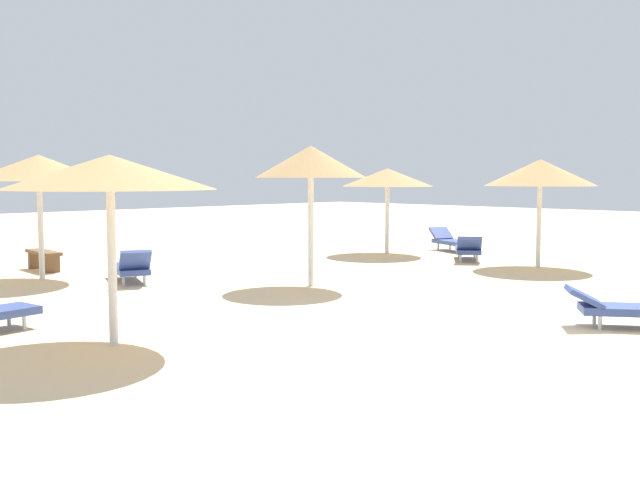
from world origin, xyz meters
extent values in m
plane|color=beige|center=(0.00, 0.00, 0.00)|extent=(80.00, 80.00, 0.00)
cylinder|color=silver|center=(7.89, 7.97, 1.06)|extent=(0.12, 0.12, 2.12)
cone|color=tan|center=(7.89, 7.97, 2.28)|extent=(2.72, 2.72, 0.53)
cylinder|color=silver|center=(-4.04, 2.97, 1.12)|extent=(0.12, 0.12, 2.23)
cone|color=tan|center=(-4.04, 2.97, 2.36)|extent=(2.86, 2.86, 0.47)
cylinder|color=silver|center=(-1.89, 9.88, 1.15)|extent=(0.12, 0.12, 2.31)
cone|color=tan|center=(-1.89, 9.88, 2.50)|extent=(2.94, 2.94, 0.58)
cylinder|color=silver|center=(8.02, 3.11, 1.09)|extent=(0.12, 0.12, 2.17)
cone|color=tan|center=(8.02, 3.11, 2.41)|extent=(2.78, 2.78, 0.67)
cylinder|color=silver|center=(1.71, 4.96, 1.19)|extent=(0.12, 0.12, 2.38)
cone|color=tan|center=(1.71, 4.96, 2.61)|extent=(2.34, 2.34, 0.66)
cube|color=#33478C|center=(9.82, 6.86, 0.28)|extent=(1.25, 1.82, 0.12)
cube|color=#33478C|center=(10.13, 7.59, 0.51)|extent=(0.78, 0.70, 0.40)
cylinder|color=silver|center=(9.85, 7.49, 0.11)|extent=(0.06, 0.06, 0.22)
cylinder|color=silver|center=(10.26, 7.32, 0.11)|extent=(0.06, 0.06, 0.22)
cylinder|color=silver|center=(9.39, 6.39, 0.11)|extent=(0.06, 0.06, 0.22)
cylinder|color=silver|center=(9.79, 6.22, 0.11)|extent=(0.06, 0.06, 0.22)
cylinder|color=silver|center=(-4.45, 4.88, 0.11)|extent=(0.06, 0.06, 0.22)
cylinder|color=silver|center=(-4.50, 5.32, 0.11)|extent=(0.06, 0.06, 0.22)
cube|color=#33478C|center=(-0.62, 8.29, 0.28)|extent=(1.24, 1.82, 0.12)
cube|color=#33478C|center=(-0.93, 7.55, 0.55)|extent=(0.75, 0.63, 0.47)
cylinder|color=silver|center=(-0.65, 7.65, 0.11)|extent=(0.06, 0.06, 0.22)
cylinder|color=silver|center=(-1.05, 7.82, 0.11)|extent=(0.06, 0.06, 0.22)
cylinder|color=silver|center=(-0.19, 8.76, 0.11)|extent=(0.06, 0.06, 0.22)
cylinder|color=silver|center=(-0.60, 8.92, 0.11)|extent=(0.06, 0.06, 0.22)
cube|color=#33478C|center=(2.18, -1.68, 0.28)|extent=(1.49, 1.76, 0.12)
cube|color=#33478C|center=(1.72, -1.02, 0.46)|extent=(0.83, 0.80, 0.31)
cylinder|color=silver|center=(1.65, -1.31, 0.11)|extent=(0.06, 0.06, 0.22)
cylinder|color=silver|center=(2.02, -1.06, 0.11)|extent=(0.06, 0.06, 0.22)
cube|color=#33478C|center=(8.21, 5.33, 0.28)|extent=(1.75, 1.52, 0.12)
cube|color=#33478C|center=(7.56, 4.86, 0.52)|extent=(0.76, 0.79, 0.42)
cylinder|color=silver|center=(7.85, 4.80, 0.11)|extent=(0.06, 0.06, 0.22)
cylinder|color=silver|center=(7.59, 5.15, 0.11)|extent=(0.06, 0.06, 0.22)
cylinder|color=silver|center=(8.82, 5.50, 0.11)|extent=(0.06, 0.06, 0.22)
cylinder|color=silver|center=(8.56, 5.86, 0.11)|extent=(0.06, 0.06, 0.22)
cube|color=brown|center=(-1.13, 11.44, 0.45)|extent=(0.54, 1.53, 0.08)
cube|color=brown|center=(-1.18, 10.90, 0.21)|extent=(0.37, 0.15, 0.41)
cube|color=brown|center=(-1.08, 11.99, 0.21)|extent=(0.37, 0.15, 0.41)
camera|label=1|loc=(-9.05, -5.94, 2.30)|focal=41.05mm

